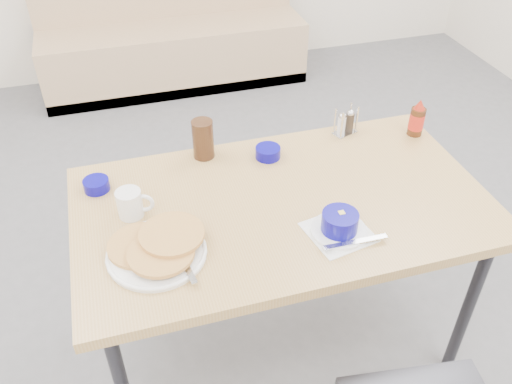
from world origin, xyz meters
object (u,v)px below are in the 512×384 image
object	(u,v)px
grits_setting	(340,225)
condiment_caddy	(345,124)
amber_tumbler	(203,139)
booth_bench	(172,35)
coffee_mug	(131,203)
syrup_bottle	(417,120)
creamer_bowl	(96,185)
butter_bowl	(268,152)
dining_table	(282,215)
pancake_plate	(157,249)

from	to	relation	value
grits_setting	condiment_caddy	world-z (taller)	condiment_caddy
amber_tumbler	condiment_caddy	bearing A→B (deg)	-0.00
booth_bench	coffee_mug	bearing A→B (deg)	-101.38
condiment_caddy	syrup_bottle	size ratio (longest dim) A/B	0.75
amber_tumbler	coffee_mug	bearing A→B (deg)	-137.92
creamer_bowl	condiment_caddy	xyz separation A→B (m)	(0.98, 0.10, 0.02)
grits_setting	creamer_bowl	xyz separation A→B (m)	(-0.72, 0.44, -0.01)
coffee_mug	grits_setting	distance (m)	0.67
butter_bowl	syrup_bottle	bearing A→B (deg)	-0.98
dining_table	creamer_bowl	world-z (taller)	creamer_bowl
grits_setting	butter_bowl	distance (m)	0.47
dining_table	grits_setting	world-z (taller)	grits_setting
butter_bowl	booth_bench	bearing A→B (deg)	90.76
grits_setting	amber_tumbler	bearing A→B (deg)	120.52
dining_table	condiment_caddy	world-z (taller)	condiment_caddy
pancake_plate	syrup_bottle	bearing A→B (deg)	19.66
condiment_caddy	syrup_bottle	distance (m)	0.28
booth_bench	creamer_bowl	xyz separation A→B (m)	(-0.60, -2.29, 0.43)
creamer_bowl	condiment_caddy	distance (m)	0.98
pancake_plate	coffee_mug	bearing A→B (deg)	104.54
amber_tumbler	condiment_caddy	xyz separation A→B (m)	(0.58, -0.00, -0.03)
dining_table	amber_tumbler	world-z (taller)	amber_tumbler
pancake_plate	syrup_bottle	size ratio (longest dim) A/B	2.03
booth_bench	butter_bowl	xyz separation A→B (m)	(0.03, -2.27, 0.43)
condiment_caddy	amber_tumbler	bearing A→B (deg)	160.74
grits_setting	dining_table	bearing A→B (deg)	120.78
creamer_bowl	condiment_caddy	bearing A→B (deg)	5.67
coffee_mug	creamer_bowl	bearing A→B (deg)	121.40
butter_bowl	creamer_bowl	bearing A→B (deg)	-178.04
creamer_bowl	syrup_bottle	world-z (taller)	syrup_bottle
condiment_caddy	booth_bench	bearing A→B (deg)	80.47
dining_table	grits_setting	distance (m)	0.25
coffee_mug	butter_bowl	bearing A→B (deg)	20.10
butter_bowl	pancake_plate	bearing A→B (deg)	-139.93
amber_tumbler	syrup_bottle	distance (m)	0.84
booth_bench	creamer_bowl	size ratio (longest dim) A/B	21.28
butter_bowl	coffee_mug	bearing A→B (deg)	-159.90
pancake_plate	amber_tumbler	world-z (taller)	amber_tumbler
booth_bench	dining_table	distance (m)	2.56
pancake_plate	condiment_caddy	size ratio (longest dim) A/B	2.72
booth_bench	coffee_mug	distance (m)	2.55
creamer_bowl	syrup_bottle	size ratio (longest dim) A/B	0.58
pancake_plate	butter_bowl	bearing A→B (deg)	40.07
creamer_bowl	amber_tumbler	xyz separation A→B (m)	(0.40, 0.10, 0.06)
pancake_plate	condiment_caddy	world-z (taller)	condiment_caddy
grits_setting	syrup_bottle	world-z (taller)	syrup_bottle
booth_bench	condiment_caddy	size ratio (longest dim) A/B	16.52
dining_table	condiment_caddy	bearing A→B (deg)	42.11
booth_bench	syrup_bottle	xyz separation A→B (m)	(0.64, -2.28, 0.48)
coffee_mug	grits_setting	xyz separation A→B (m)	(0.61, -0.27, -0.01)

